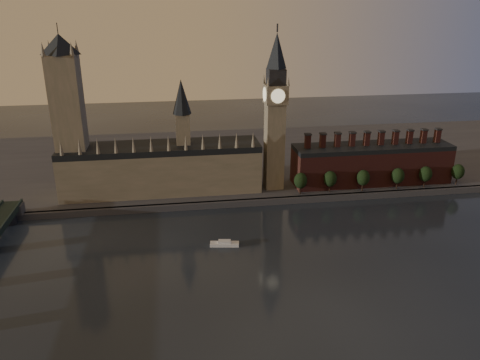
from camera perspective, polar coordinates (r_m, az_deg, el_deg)
name	(u,v)px	position (r m, az deg, el deg)	size (l,w,h in m)	color
ground	(302,280)	(227.44, 7.61, -12.00)	(900.00, 900.00, 0.00)	black
north_bank	(243,160)	(384.94, 0.41, 2.47)	(900.00, 182.00, 4.00)	#414146
palace_of_westminster	(163,166)	(314.60, -9.42, 1.74)	(130.00, 30.30, 74.00)	gray
victoria_tower	(68,113)	(311.08, -20.20, 7.71)	(24.00, 24.00, 108.00)	gray
big_ben	(275,111)	(307.83, 4.30, 8.35)	(15.00, 15.00, 107.00)	gray
chimney_block	(371,163)	(340.17, 15.71, 2.00)	(110.00, 25.00, 37.00)	#542320
embankment_tree_0	(301,181)	(309.37, 7.39, -0.08)	(8.60, 8.60, 14.88)	black
embankment_tree_1	(330,179)	(315.73, 10.94, 0.14)	(8.60, 8.60, 14.88)	black
embankment_tree_2	(363,178)	(322.64, 14.79, 0.27)	(8.60, 8.60, 14.88)	black
embankment_tree_3	(398,176)	(333.08, 18.69, 0.49)	(8.60, 8.60, 14.88)	black
embankment_tree_4	(426,174)	(343.07, 21.69, 0.68)	(8.60, 8.60, 14.88)	black
embankment_tree_5	(458,172)	(356.82, 25.03, 0.92)	(8.60, 8.60, 14.88)	black
river_boat	(225,244)	(254.10, -1.90, -7.76)	(15.96, 6.70, 3.09)	silver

